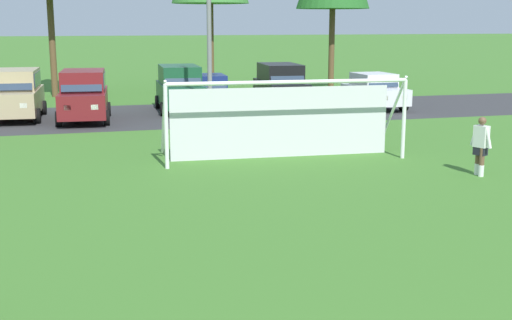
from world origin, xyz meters
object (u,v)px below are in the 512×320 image
street_lamp (214,29)px  parked_car_slot_center_right (208,93)px  parked_car_slot_center_left (84,95)px  parked_car_slot_right (281,85)px  parked_car_slot_center (180,88)px  parked_car_slot_far_right (374,91)px  parked_car_slot_left (17,94)px  player_defender_far (481,146)px  soccer_goal (283,117)px

street_lamp → parked_car_slot_center_right: bearing=81.5°
parked_car_slot_center_left → parked_car_slot_right: bearing=12.3°
parked_car_slot_center_left → parked_car_slot_center: same height
parked_car_slot_center → parked_car_slot_far_right: size_ratio=1.11×
parked_car_slot_left → parked_car_slot_far_right: (16.61, -0.68, -0.24)m
player_defender_far → parked_car_slot_center: bearing=110.1°
parked_car_slot_right → street_lamp: 7.63m
parked_car_slot_left → parked_car_slot_center_left: bearing=-25.1°
parked_car_slot_center → parked_car_slot_far_right: bearing=-8.8°
soccer_goal → parked_car_slot_right: bearing=72.8°
parked_car_slot_right → parked_car_slot_center_left: bearing=-167.7°
player_defender_far → parked_car_slot_center_right: (-4.48, 15.66, 0.05)m
parked_car_slot_center_right → street_lamp: bearing=-98.5°
parked_car_slot_right → street_lamp: (-4.50, -5.48, 2.81)m
parked_car_slot_left → parked_car_slot_center_right: bearing=4.1°
parked_car_slot_center_left → parked_car_slot_far_right: 13.83m
player_defender_far → parked_car_slot_center_left: parked_car_slot_center_left is taller
player_defender_far → parked_car_slot_left: 19.90m
player_defender_far → parked_car_slot_left: bearing=130.9°
street_lamp → parked_car_slot_far_right: bearing=24.5°
parked_car_slot_left → parked_car_slot_center: same height
soccer_goal → player_defender_far: soccer_goal is taller
parked_car_slot_right → parked_car_slot_far_right: 4.59m
parked_car_slot_center_left → parked_car_slot_far_right: size_ratio=1.12×
soccer_goal → parked_car_slot_right: size_ratio=1.59×
soccer_goal → street_lamp: bearing=96.8°
parked_car_slot_center_right → parked_car_slot_far_right: bearing=-9.2°
parked_car_slot_center_right → street_lamp: (-0.80, -5.34, 3.05)m
parked_car_slot_far_right → player_defender_far: bearing=-104.0°
player_defender_far → parked_car_slot_right: size_ratio=0.35×
parked_car_slot_left → parked_car_slot_far_right: bearing=-2.4°
soccer_goal → parked_car_slot_far_right: (8.08, 10.58, -0.42)m
parked_car_slot_center → parked_car_slot_far_right: parked_car_slot_center is taller
parked_car_slot_center_right → parked_car_slot_far_right: size_ratio=1.02×
parked_car_slot_right → parked_car_slot_left: bearing=-176.5°
parked_car_slot_center_left → parked_car_slot_right: same height
player_defender_far → street_lamp: street_lamp is taller
player_defender_far → parked_car_slot_left: size_ratio=0.35×
parked_car_slot_center_right → parked_car_slot_left: bearing=-175.9°
parked_car_slot_center_left → parked_car_slot_center_right: 6.08m
player_defender_far → parked_car_slot_far_right: size_ratio=0.39×
parked_car_slot_right → parked_car_slot_far_right: size_ratio=1.12×
parked_car_slot_far_right → street_lamp: 10.20m
soccer_goal → parked_car_slot_center_right: (0.02, 11.88, -0.42)m
soccer_goal → parked_car_slot_center_left: 11.49m
parked_car_slot_center_left → parked_car_slot_center: (4.47, 2.08, 0.00)m
player_defender_far → parked_car_slot_left: (-13.04, 15.04, 0.29)m
parked_car_slot_center → street_lamp: 6.19m
parked_car_slot_center_right → parked_car_slot_far_right: 8.16m
parked_car_slot_far_right → parked_car_slot_center: bearing=171.2°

